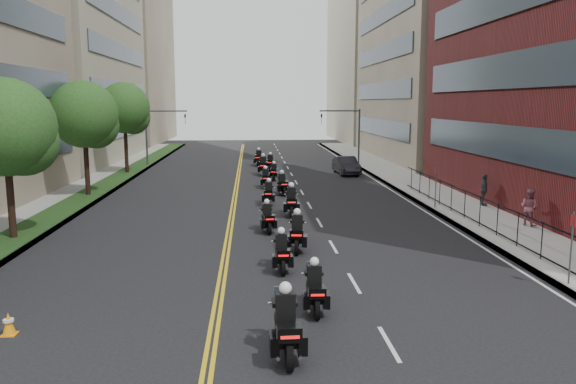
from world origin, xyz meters
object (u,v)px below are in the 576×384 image
motorcycle_6 (269,194)px  motorcycle_12 (259,158)px  pedestrian_b (529,207)px  motorcycle_9 (274,173)px  motorcycle_11 (270,163)px  motorcycle_2 (282,254)px  motorcycle_3 (297,234)px  motorcycle_0 (286,328)px  motorcycle_5 (291,203)px  motorcycle_8 (265,179)px  parked_sedan (346,165)px  traffic_cone (9,324)px  motorcycle_1 (315,290)px  motorcycle_7 (282,185)px  motorcycle_10 (263,167)px  pedestrian_c (484,190)px  motorcycle_4 (267,219)px

motorcycle_6 → motorcycle_12: 21.53m
motorcycle_6 → pedestrian_b: bearing=-25.9°
motorcycle_9 → motorcycle_11: (-0.07, 6.37, 0.06)m
motorcycle_2 → motorcycle_3: 2.91m
motorcycle_0 → motorcycle_5: motorcycle_0 is taller
motorcycle_0 → motorcycle_8: motorcycle_0 is taller
motorcycle_2 → parked_sedan: size_ratio=0.47×
motorcycle_3 → traffic_cone: (-8.57, -8.24, -0.40)m
motorcycle_2 → motorcycle_12: 35.23m
motorcycle_3 → pedestrian_b: pedestrian_b is taller
motorcycle_1 → motorcycle_2: motorcycle_1 is taller
motorcycle_9 → motorcycle_11: bearing=96.5°
motorcycle_0 → pedestrian_b: 18.75m
motorcycle_11 → motorcycle_12: bearing=108.9°
motorcycle_7 → motorcycle_6: bearing=-111.9°
parked_sedan → pedestrian_b: pedestrian_b is taller
traffic_cone → parked_sedan: bearing=65.9°
motorcycle_0 → pedestrian_b: size_ratio=1.37×
motorcycle_10 → traffic_cone: bearing=-100.6°
motorcycle_3 → motorcycle_8: motorcycle_3 is taller
motorcycle_11 → motorcycle_12: (-1.00, 4.26, 0.03)m
pedestrian_c → traffic_cone: pedestrian_c is taller
motorcycle_9 → pedestrian_c: 17.59m
motorcycle_6 → motorcycle_8: (-0.01, 6.98, -0.01)m
motorcycle_10 → motorcycle_9: bearing=-74.0°
motorcycle_8 → motorcycle_3: bearing=-87.0°
motorcycle_3 → motorcycle_5: motorcycle_5 is taller
motorcycle_9 → pedestrian_b: size_ratio=1.14×
motorcycle_6 → motorcycle_12: size_ratio=0.92×
motorcycle_2 → motorcycle_4: motorcycle_2 is taller
motorcycle_7 → parked_sedan: size_ratio=0.49×
motorcycle_8 → motorcycle_11: 10.32m
motorcycle_4 → motorcycle_12: bearing=83.9°
motorcycle_11 → pedestrian_c: (12.07, -19.23, 0.42)m
motorcycle_12 → traffic_cone: (-7.43, -40.67, -0.40)m
motorcycle_3 → traffic_cone: bearing=-130.0°
motorcycle_8 → parked_sedan: 10.35m
motorcycle_5 → motorcycle_11: 20.71m
motorcycle_8 → motorcycle_11: motorcycle_11 is taller
motorcycle_0 → motorcycle_12: bearing=88.4°
motorcycle_2 → motorcycle_11: bearing=87.6°
motorcycle_6 → pedestrian_c: pedestrian_c is taller
motorcycle_6 → motorcycle_9: size_ratio=1.06×
motorcycle_4 → motorcycle_10: size_ratio=0.85×
motorcycle_3 → parked_sedan: size_ratio=0.52×
motorcycle_2 → motorcycle_0: bearing=-93.4°
motorcycle_2 → traffic_cone: bearing=-146.0°
motorcycle_2 → motorcycle_10: motorcycle_10 is taller
motorcycle_1 → parked_sedan: (6.49, 32.26, 0.12)m
motorcycle_2 → motorcycle_6: motorcycle_6 is taller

